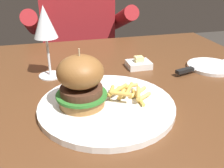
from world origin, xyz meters
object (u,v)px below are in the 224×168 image
Objects in this scene: table_knife at (199,67)px; diner_person at (79,58)px; bread_plate at (211,67)px; butter_dish at (139,64)px; burger_sandwich at (81,81)px; wine_glass at (45,25)px; main_plate at (107,105)px.

diner_person is (-0.28, 0.70, -0.19)m from table_knife.
table_knife is (-0.05, -0.01, 0.01)m from bread_plate.
table_knife is 0.18m from butter_dish.
table_knife is at bearing -23.53° from butter_dish.
diner_person is (-0.12, 0.63, -0.19)m from butter_dish.
burger_sandwich is 0.90× the size of bread_plate.
wine_glass is at bearing -103.81° from diner_person.
table_knife is (0.38, 0.13, -0.06)m from burger_sandwich.
bread_plate is 0.78m from diner_person.
burger_sandwich reaches higher than table_knife.
butter_dish is at bearing 45.06° from burger_sandwich.
diner_person reaches higher than butter_dish.
diner_person reaches higher than main_plate.
table_knife is at bearing 23.49° from main_plate.
wine_glass is (-0.12, 0.21, 0.14)m from main_plate.
main_plate is 0.26m from butter_dish.
burger_sandwich is 0.59× the size of table_knife.
diner_person is (0.04, 0.84, -0.18)m from main_plate.
main_plate is 2.13× the size of bread_plate.
main_plate is 1.53× the size of wine_glass.
butter_dish is at bearing 164.59° from bread_plate.
wine_glass reaches higher than butter_dish.
burger_sandwich is 0.65× the size of wine_glass.
butter_dish is at bearing 0.00° from wine_glass.
wine_glass is (-0.06, 0.21, 0.08)m from burger_sandwich.
burger_sandwich is at bearing -73.06° from wine_glass.
bread_plate is 0.05m from table_knife.
butter_dish is (0.27, 0.00, -0.14)m from wine_glass.
wine_glass is 0.30m from butter_dish.
butter_dish reaches higher than main_plate.
burger_sandwich reaches higher than bread_plate.
butter_dish is 0.67m from diner_person.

